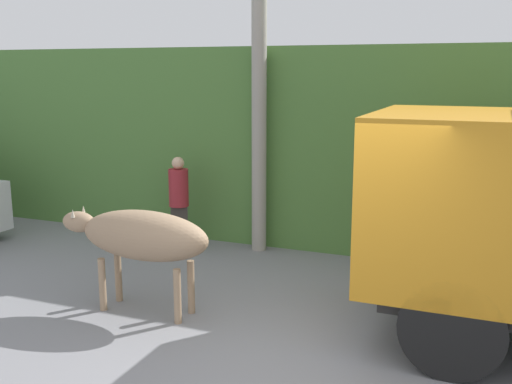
# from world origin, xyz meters

# --- Properties ---
(ground_plane) EXTENTS (60.00, 60.00, 0.00)m
(ground_plane) POSITION_xyz_m (0.00, 0.00, 0.00)
(ground_plane) COLOR gray
(hillside_embankment) EXTENTS (32.00, 5.81, 3.37)m
(hillside_embankment) POSITION_xyz_m (0.00, 6.81, 1.68)
(hillside_embankment) COLOR #4C7A38
(hillside_embankment) RESTS_ON ground_plane
(building_backdrop) EXTENTS (6.50, 2.70, 2.93)m
(building_backdrop) POSITION_xyz_m (-6.86, 5.50, 1.48)
(building_backdrop) COLOR #B2BCAD
(building_backdrop) RESTS_ON ground_plane
(brown_cow) EXTENTS (2.08, 0.62, 1.30)m
(brown_cow) POSITION_xyz_m (-2.34, 0.72, 0.98)
(brown_cow) COLOR #9E7F60
(brown_cow) RESTS_ON ground_plane
(pedestrian_on_hill) EXTENTS (0.45, 0.45, 1.56)m
(pedestrian_on_hill) POSITION_xyz_m (-3.28, 3.32, 0.86)
(pedestrian_on_hill) COLOR #38332D
(pedestrian_on_hill) RESTS_ON ground_plane
(utility_pole) EXTENTS (0.90, 0.24, 6.59)m
(utility_pole) POSITION_xyz_m (-1.97, 3.70, 3.40)
(utility_pole) COLOR #9E998E
(utility_pole) RESTS_ON ground_plane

